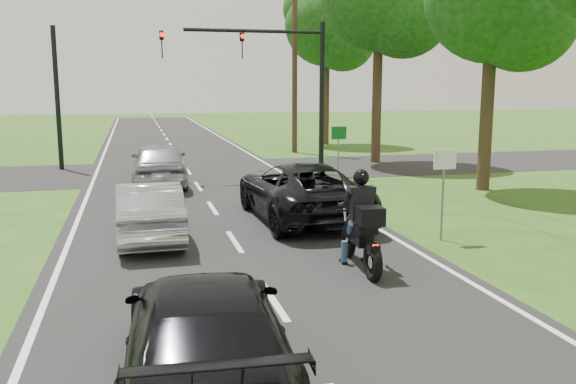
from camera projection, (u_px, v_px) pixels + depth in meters
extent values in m
plane|color=#2A4F16|center=(273.00, 301.00, 10.21)|extent=(140.00, 140.00, 0.00)
cube|color=black|center=(205.00, 196.00, 19.75)|extent=(8.00, 100.00, 0.01)
cube|color=black|center=(188.00, 171.00, 25.48)|extent=(60.00, 7.00, 0.01)
torus|color=black|center=(348.00, 241.00, 12.74)|extent=(0.19, 0.71, 0.70)
torus|color=black|center=(373.00, 262.00, 11.21)|extent=(0.22, 0.77, 0.76)
cube|color=black|center=(359.00, 234.00, 12.02)|extent=(0.36, 1.02, 0.32)
sphere|color=black|center=(355.00, 222.00, 12.25)|extent=(0.36, 0.36, 0.36)
cube|color=black|center=(365.00, 229.00, 11.63)|extent=(0.39, 0.60, 0.11)
cube|color=#FF0C07|center=(375.00, 246.00, 11.03)|extent=(0.11, 0.04, 0.05)
cylinder|color=silver|center=(376.00, 258.00, 11.55)|extent=(0.15, 0.85, 0.10)
cylinder|color=black|center=(352.00, 210.00, 12.42)|extent=(0.66, 0.08, 0.04)
cube|color=black|center=(370.00, 216.00, 11.27)|extent=(0.49, 0.45, 0.34)
cube|color=black|center=(362.00, 203.00, 11.76)|extent=(0.44, 0.26, 0.64)
sphere|color=black|center=(361.00, 177.00, 11.74)|extent=(0.32, 0.32, 0.32)
cylinder|color=navy|center=(344.00, 253.00, 12.24)|extent=(0.13, 0.13, 0.48)
cylinder|color=navy|center=(366.00, 251.00, 12.32)|extent=(0.13, 0.13, 0.48)
imported|color=black|center=(301.00, 191.00, 16.33)|extent=(2.69, 5.58, 1.53)
imported|color=#B4B4B9|center=(149.00, 211.00, 14.12)|extent=(1.48, 4.12, 1.35)
imported|color=#9C9EA4|center=(159.00, 164.00, 21.68)|extent=(1.99, 4.73, 1.60)
imported|color=black|center=(205.00, 330.00, 7.26)|extent=(2.20, 4.81, 1.36)
cylinder|color=black|center=(322.00, 99.00, 24.31)|extent=(0.20, 0.20, 6.00)
cylinder|color=black|center=(255.00, 31.00, 23.21)|extent=(5.40, 0.14, 0.14)
imported|color=black|center=(242.00, 46.00, 23.18)|extent=(0.16, 0.36, 1.00)
imported|color=black|center=(162.00, 44.00, 22.45)|extent=(0.16, 0.36, 1.00)
sphere|color=#FF0C07|center=(243.00, 36.00, 22.95)|extent=(0.16, 0.16, 0.16)
sphere|color=#FF0C07|center=(162.00, 35.00, 22.23)|extent=(0.16, 0.16, 0.16)
cylinder|color=black|center=(57.00, 99.00, 25.61)|extent=(0.20, 0.20, 6.00)
cylinder|color=#4C3222|center=(295.00, 57.00, 31.84)|extent=(0.28, 0.28, 10.00)
cylinder|color=slate|center=(443.00, 198.00, 14.04)|extent=(0.05, 0.05, 2.00)
cube|color=silver|center=(445.00, 159.00, 13.85)|extent=(0.55, 0.04, 0.45)
cylinder|color=slate|center=(338.00, 158.00, 21.72)|extent=(0.05, 0.05, 2.00)
cube|color=#0C591E|center=(339.00, 133.00, 21.54)|extent=(0.55, 0.04, 0.45)
cylinder|color=#332316|center=(487.00, 104.00, 20.59)|extent=(0.44, 0.44, 5.88)
sphere|color=#0F3A11|center=(523.00, 16.00, 19.71)|extent=(3.60, 3.60, 3.60)
cylinder|color=#332316|center=(377.00, 87.00, 27.96)|extent=(0.44, 0.44, 7.00)
sphere|color=#0F3A11|center=(404.00, 9.00, 26.91)|extent=(4.32, 4.32, 4.32)
cylinder|color=#332316|center=(326.00, 91.00, 36.70)|extent=(0.44, 0.44, 6.44)
sphere|color=#0F3A11|center=(326.00, 24.00, 36.02)|extent=(4.95, 4.95, 4.95)
sphere|color=#0F3A11|center=(343.00, 37.00, 35.73)|extent=(3.96, 3.96, 3.96)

